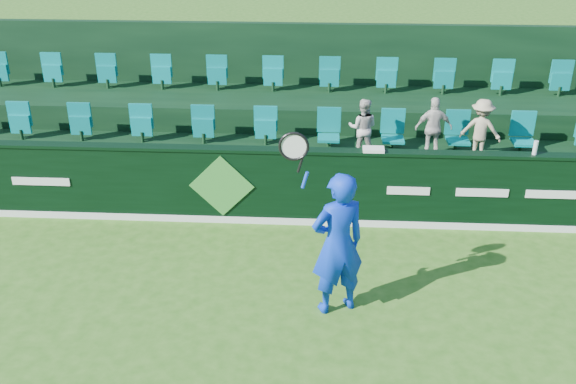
# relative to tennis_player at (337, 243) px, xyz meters

# --- Properties ---
(ground) EXTENTS (60.00, 60.00, 0.00)m
(ground) POSITION_rel_tennis_player_xyz_m (-1.90, -1.55, -1.03)
(ground) COLOR #2C6317
(ground) RESTS_ON ground
(sponsor_hoarding) EXTENTS (16.00, 0.25, 1.35)m
(sponsor_hoarding) POSITION_rel_tennis_player_xyz_m (-1.90, 2.45, -0.35)
(sponsor_hoarding) COLOR black
(sponsor_hoarding) RESTS_ON ground
(stand_tier_front) EXTENTS (16.00, 2.00, 0.80)m
(stand_tier_front) POSITION_rel_tennis_player_xyz_m (-1.90, 3.55, -0.63)
(stand_tier_front) COLOR black
(stand_tier_front) RESTS_ON ground
(stand_tier_back) EXTENTS (16.00, 1.80, 1.30)m
(stand_tier_back) POSITION_rel_tennis_player_xyz_m (-1.90, 5.45, -0.38)
(stand_tier_back) COLOR black
(stand_tier_back) RESTS_ON ground
(stand_rear) EXTENTS (16.00, 4.10, 2.60)m
(stand_rear) POSITION_rel_tennis_player_xyz_m (-1.90, 5.89, 0.19)
(stand_rear) COLOR black
(stand_rear) RESTS_ON ground
(seat_row_front) EXTENTS (13.50, 0.50, 0.60)m
(seat_row_front) POSITION_rel_tennis_player_xyz_m (-1.90, 3.95, 0.07)
(seat_row_front) COLOR #078380
(seat_row_front) RESTS_ON stand_tier_front
(seat_row_back) EXTENTS (13.50, 0.50, 0.60)m
(seat_row_back) POSITION_rel_tennis_player_xyz_m (-1.90, 5.75, 0.57)
(seat_row_back) COLOR #078380
(seat_row_back) RESTS_ON stand_tier_back
(tennis_player) EXTENTS (1.25, 0.75, 2.65)m
(tennis_player) POSITION_rel_tennis_player_xyz_m (0.00, 0.00, 0.00)
(tennis_player) COLOR #0C33CC
(tennis_player) RESTS_ON ground
(spectator_left) EXTENTS (0.57, 0.47, 1.07)m
(spectator_left) POSITION_rel_tennis_player_xyz_m (0.48, 3.57, 0.31)
(spectator_left) COLOR beige
(spectator_left) RESTS_ON stand_tier_front
(spectator_middle) EXTENTS (0.67, 0.31, 1.12)m
(spectator_middle) POSITION_rel_tennis_player_xyz_m (1.73, 3.57, 0.33)
(spectator_middle) COLOR beige
(spectator_middle) RESTS_ON stand_tier_front
(spectator_right) EXTENTS (0.80, 0.62, 1.10)m
(spectator_right) POSITION_rel_tennis_player_xyz_m (2.56, 3.57, 0.32)
(spectator_right) COLOR tan
(spectator_right) RESTS_ON stand_tier_front
(towel) EXTENTS (0.34, 0.22, 0.05)m
(towel) POSITION_rel_tennis_player_xyz_m (0.60, 2.45, 0.35)
(towel) COLOR white
(towel) RESTS_ON sponsor_hoarding
(drinks_bottle) EXTENTS (0.07, 0.07, 0.23)m
(drinks_bottle) POSITION_rel_tennis_player_xyz_m (3.16, 2.45, 0.44)
(drinks_bottle) COLOR silver
(drinks_bottle) RESTS_ON sponsor_hoarding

